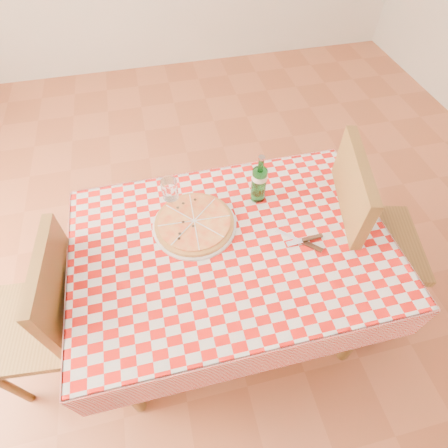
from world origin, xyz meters
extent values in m
plane|color=brown|center=(0.00, 0.00, 0.00)|extent=(6.00, 6.00, 0.00)
cube|color=brown|center=(0.00, 0.00, 0.73)|extent=(1.20, 0.80, 0.04)
cylinder|color=brown|center=(-0.54, -0.34, 0.35)|extent=(0.06, 0.06, 0.71)
cylinder|color=brown|center=(0.54, -0.34, 0.35)|extent=(0.06, 0.06, 0.71)
cylinder|color=brown|center=(-0.54, 0.34, 0.35)|extent=(0.06, 0.06, 0.71)
cylinder|color=brown|center=(0.54, 0.34, 0.35)|extent=(0.06, 0.06, 0.71)
cube|color=#B3100B|center=(0.00, 0.00, 0.75)|extent=(1.30, 0.90, 0.01)
cube|color=brown|center=(0.73, 0.02, 0.49)|extent=(0.56, 0.56, 0.04)
cylinder|color=brown|center=(0.49, -0.12, 0.24)|extent=(0.04, 0.04, 0.47)
cylinder|color=brown|center=(0.87, -0.22, 0.24)|extent=(0.04, 0.04, 0.47)
cylinder|color=brown|center=(0.59, 0.26, 0.24)|extent=(0.04, 0.04, 0.47)
cylinder|color=brown|center=(0.98, 0.16, 0.24)|extent=(0.04, 0.04, 0.47)
cube|color=brown|center=(0.53, 0.08, 0.77)|extent=(0.16, 0.46, 0.50)
cube|color=brown|center=(-0.88, -0.02, 0.45)|extent=(0.46, 0.46, 0.04)
cylinder|color=brown|center=(-0.68, 0.15, 0.21)|extent=(0.04, 0.04, 0.43)
cylinder|color=brown|center=(-1.04, 0.18, 0.21)|extent=(0.04, 0.04, 0.43)
cylinder|color=brown|center=(-0.72, -0.21, 0.21)|extent=(0.04, 0.04, 0.43)
cylinder|color=brown|center=(-1.07, -0.18, 0.21)|extent=(0.04, 0.04, 0.43)
cube|color=brown|center=(-0.69, -0.03, 0.70)|extent=(0.08, 0.42, 0.46)
camera|label=1|loc=(-0.22, -0.79, 1.92)|focal=28.00mm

